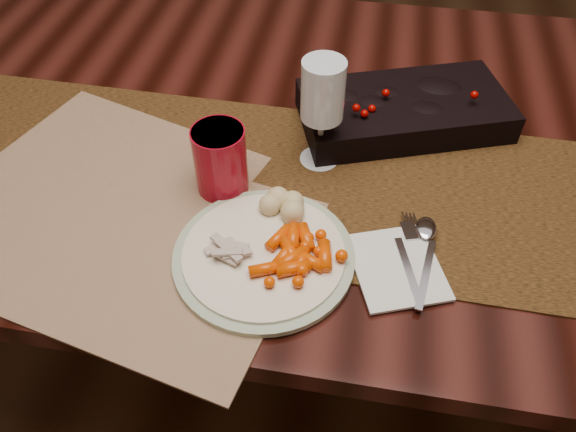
% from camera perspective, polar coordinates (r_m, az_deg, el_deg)
% --- Properties ---
extents(floor, '(5.00, 5.00, 0.00)m').
position_cam_1_polar(floor, '(1.63, 2.47, -12.11)').
color(floor, black).
rests_on(floor, ground).
extents(dining_table, '(1.80, 1.00, 0.75)m').
position_cam_1_polar(dining_table, '(1.32, 2.98, -3.79)').
color(dining_table, black).
rests_on(dining_table, floor).
extents(table_runner, '(1.88, 0.42, 0.00)m').
position_cam_1_polar(table_runner, '(0.94, -0.44, 3.76)').
color(table_runner, '#442109').
rests_on(table_runner, dining_table).
extents(centerpiece, '(0.41, 0.30, 0.07)m').
position_cam_1_polar(centerpiece, '(1.05, 11.77, 10.85)').
color(centerpiece, black).
rests_on(centerpiece, table_runner).
extents(placemat_main, '(0.56, 0.46, 0.00)m').
position_cam_1_polar(placemat_main, '(0.88, -15.42, -2.45)').
color(placemat_main, brown).
rests_on(placemat_main, dining_table).
extents(placemat_second, '(0.50, 0.43, 0.00)m').
position_cam_1_polar(placemat_second, '(0.99, -17.10, 4.08)').
color(placemat_second, brown).
rests_on(placemat_second, dining_table).
extents(dinner_plate, '(0.34, 0.34, 0.01)m').
position_cam_1_polar(dinner_plate, '(0.82, -2.48, -4.01)').
color(dinner_plate, '#F2E6C9').
rests_on(dinner_plate, placemat_main).
extents(baby_carrots, '(0.10, 0.08, 0.02)m').
position_cam_1_polar(baby_carrots, '(0.80, 1.07, -3.92)').
color(baby_carrots, '#E34200').
rests_on(baby_carrots, dinner_plate).
extents(mashed_potatoes, '(0.08, 0.08, 0.04)m').
position_cam_1_polar(mashed_potatoes, '(0.85, -0.50, 1.45)').
color(mashed_potatoes, tan).
rests_on(mashed_potatoes, dinner_plate).
extents(turkey_shreds, '(0.08, 0.07, 0.02)m').
position_cam_1_polar(turkey_shreds, '(0.81, -5.95, -3.35)').
color(turkey_shreds, gray).
rests_on(turkey_shreds, dinner_plate).
extents(napkin, '(0.16, 0.18, 0.00)m').
position_cam_1_polar(napkin, '(0.83, 11.01, -5.08)').
color(napkin, silver).
rests_on(napkin, placemat_main).
extents(fork, '(0.06, 0.15, 0.00)m').
position_cam_1_polar(fork, '(0.83, 12.15, -4.27)').
color(fork, white).
rests_on(fork, napkin).
extents(spoon, '(0.06, 0.16, 0.00)m').
position_cam_1_polar(spoon, '(0.84, 13.83, -4.27)').
color(spoon, silver).
rests_on(spoon, napkin).
extents(red_cup, '(0.10, 0.10, 0.12)m').
position_cam_1_polar(red_cup, '(0.89, -6.88, 5.65)').
color(red_cup, maroon).
rests_on(red_cup, placemat_main).
extents(wine_glass, '(0.09, 0.09, 0.19)m').
position_cam_1_polar(wine_glass, '(0.92, 3.43, 10.20)').
color(wine_glass, '#ABB8C4').
rests_on(wine_glass, dining_table).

